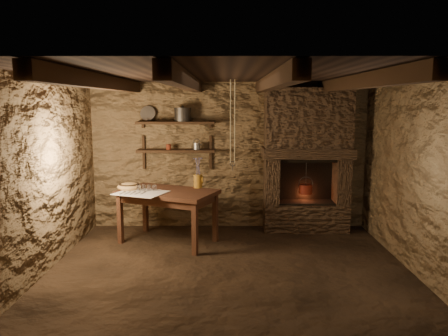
{
  "coord_description": "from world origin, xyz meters",
  "views": [
    {
      "loc": [
        -0.04,
        -5.16,
        2.08
      ],
      "look_at": [
        -0.07,
        0.9,
        1.16
      ],
      "focal_mm": 35.0,
      "sensor_mm": 36.0,
      "label": 1
    }
  ],
  "objects_px": {
    "stoneware_jug": "(198,175)",
    "red_pot": "(306,188)",
    "wooden_bowl": "(129,187)",
    "iron_stockpot": "(183,115)",
    "work_table": "(168,215)"
  },
  "relations": [
    {
      "from": "work_table",
      "to": "iron_stockpot",
      "type": "relative_size",
      "value": 5.97
    },
    {
      "from": "wooden_bowl",
      "to": "iron_stockpot",
      "type": "xyz_separation_m",
      "value": [
        0.75,
        0.64,
        1.04
      ]
    },
    {
      "from": "work_table",
      "to": "stoneware_jug",
      "type": "relative_size",
      "value": 3.4
    },
    {
      "from": "work_table",
      "to": "wooden_bowl",
      "type": "relative_size",
      "value": 4.5
    },
    {
      "from": "stoneware_jug",
      "to": "iron_stockpot",
      "type": "bearing_deg",
      "value": 142.62
    },
    {
      "from": "work_table",
      "to": "iron_stockpot",
      "type": "bearing_deg",
      "value": 100.36
    },
    {
      "from": "stoneware_jug",
      "to": "red_pot",
      "type": "relative_size",
      "value": 0.86
    },
    {
      "from": "wooden_bowl",
      "to": "stoneware_jug",
      "type": "bearing_deg",
      "value": 7.93
    },
    {
      "from": "work_table",
      "to": "iron_stockpot",
      "type": "height_order",
      "value": "iron_stockpot"
    },
    {
      "from": "red_pot",
      "to": "iron_stockpot",
      "type": "bearing_deg",
      "value": 176.52
    },
    {
      "from": "iron_stockpot",
      "to": "wooden_bowl",
      "type": "bearing_deg",
      "value": -139.65
    },
    {
      "from": "wooden_bowl",
      "to": "iron_stockpot",
      "type": "relative_size",
      "value": 1.33
    },
    {
      "from": "red_pot",
      "to": "wooden_bowl",
      "type": "bearing_deg",
      "value": -169.25
    },
    {
      "from": "stoneware_jug",
      "to": "red_pot",
      "type": "height_order",
      "value": "stoneware_jug"
    },
    {
      "from": "wooden_bowl",
      "to": "red_pot",
      "type": "xyz_separation_m",
      "value": [
        2.72,
        0.52,
        -0.13
      ]
    }
  ]
}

